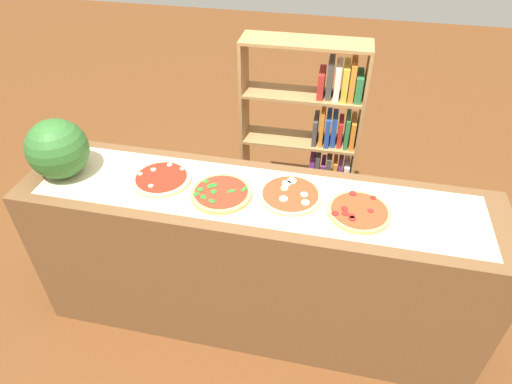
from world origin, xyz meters
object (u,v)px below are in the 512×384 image
pizza_spinach_1 (221,193)px  pizza_pepperoni_3 (359,212)px  pizza_mozzarella_2 (290,195)px  bookshelf (316,145)px  watermelon (58,149)px  pizza_mushroom_0 (161,178)px

pizza_spinach_1 → pizza_pepperoni_3: (0.65, 0.01, -0.00)m
pizza_mozzarella_2 → bookshelf: bookshelf is taller
pizza_pepperoni_3 → watermelon: (-1.48, -0.00, 0.14)m
pizza_mushroom_0 → pizza_mozzarella_2: bearing=0.8°
bookshelf → pizza_spinach_1: bearing=-110.7°
pizza_pepperoni_3 → watermelon: bearing=-179.9°
pizza_mushroom_0 → watermelon: (-0.51, -0.05, 0.14)m
pizza_mushroom_0 → bookshelf: 1.21m
pizza_spinach_1 → bookshelf: (0.37, 0.99, -0.29)m
pizza_mozzarella_2 → watermelon: (-1.16, -0.06, 0.14)m
pizza_mushroom_0 → pizza_mozzarella_2: 0.65m
pizza_mozzarella_2 → bookshelf: bearing=87.1°
pizza_spinach_1 → pizza_pepperoni_3: 0.65m
watermelon → pizza_pepperoni_3: bearing=0.1°
pizza_pepperoni_3 → watermelon: watermelon is taller
pizza_pepperoni_3 → bookshelf: size_ratio=0.21×
pizza_mozzarella_2 → pizza_pepperoni_3: same height
pizza_spinach_1 → watermelon: bearing=179.7°
pizza_spinach_1 → bookshelf: bearing=69.3°
pizza_mozzarella_2 → pizza_pepperoni_3: 0.33m
watermelon → bookshelf: 1.62m
pizza_mozzarella_2 → watermelon: size_ratio=1.01×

